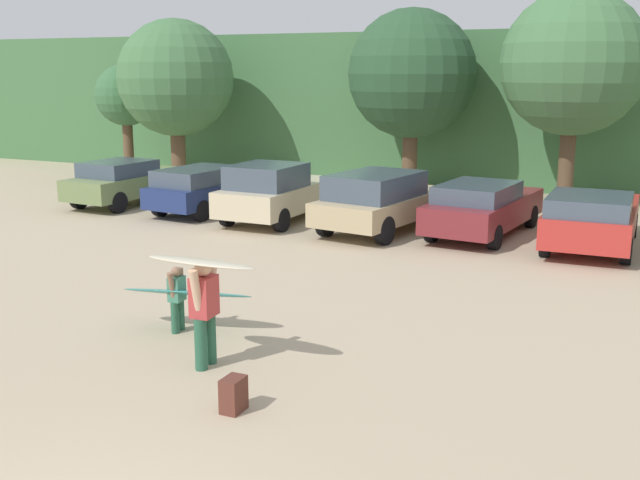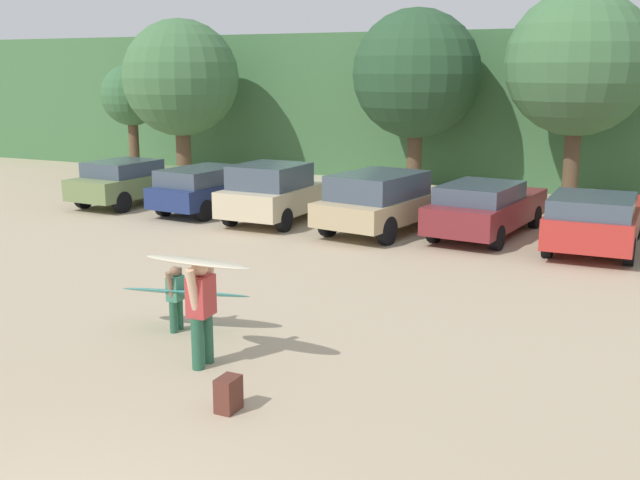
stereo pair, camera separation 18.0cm
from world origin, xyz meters
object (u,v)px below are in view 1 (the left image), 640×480
Objects in this scene: parked_car_olive_green at (128,181)px; parked_car_tan at (381,200)px; person_adult at (204,307)px; surfboard_cream at (200,262)px; parked_car_red at (592,218)px; parked_car_champagne at (276,192)px; backpack_dropped at (233,395)px; parked_car_maroon at (483,207)px; parked_car_navy at (207,188)px; person_child at (177,295)px; surfboard_teal at (187,293)px.

parked_car_tan reaches higher than parked_car_olive_green.
surfboard_cream is (0.03, -0.10, 0.69)m from person_adult.
parked_car_olive_green is at bearing 87.66° from parked_car_red.
parked_car_tan is at bearing -90.69° from parked_car_champagne.
parked_car_red is at bearing 74.78° from backpack_dropped.
parked_car_champagne is 0.91× the size of parked_car_maroon.
parked_car_red is (2.73, -0.41, 0.01)m from parked_car_maroon.
parked_car_red reaches higher than backpack_dropped.
parked_car_navy is at bearing 94.76° from parked_car_tan.
parked_car_champagne reaches higher than parked_car_olive_green.
parked_car_olive_green is 0.98× the size of parked_car_red.
parked_car_olive_green is 16.12m from backpack_dropped.
backpack_dropped is at bearing -175.88° from parked_car_maroon.
parked_car_navy is 0.92× the size of parked_car_maroon.
person_child is (-5.53, -9.20, -0.14)m from parked_car_red.
parked_car_maroon reaches higher than person_child.
parked_car_navy reaches higher than person_child.
parked_car_tan is (8.82, -0.57, 0.10)m from parked_car_olive_green.
person_adult reaches higher than parked_car_tan.
surfboard_teal is at bearing 170.08° from parked_car_maroon.
parked_car_navy is 11.06m from parked_car_red.
parked_car_red is 11.26m from surfboard_cream.
parked_car_tan is 10.25m from surfboard_cream.
parked_car_champagne is at bearing -84.29° from surfboard_teal.
parked_car_tan is at bearing -90.00° from parked_car_olive_green.
parked_car_red is at bearing -87.70° from parked_car_olive_green.
surfboard_teal is at bearing -171.59° from parked_car_tan.
person_child reaches higher than surfboard_teal.
parked_car_red is (14.11, -0.34, 0.01)m from parked_car_olive_green.
person_child is 0.17m from surfboard_teal.
parked_car_navy is at bearing -63.93° from person_child.
person_adult is at bearing 156.53° from parked_car_red.
surfboard_teal is at bearing -143.07° from parked_car_navy.
surfboard_teal is 5.13× the size of backpack_dropped.
parked_car_navy is 10.86m from surfboard_teal.
parked_car_navy is at bearing -61.50° from person_adult.
parked_car_olive_green is 14.49m from person_adult.
parked_car_maroon reaches higher than backpack_dropped.
parked_car_red is 11.14m from person_adult.
parked_car_red is 10.73m from person_child.
parked_car_maroon is 3.02× the size of person_adult.
parked_car_tan reaches higher than parked_car_maroon.
surfboard_cream is 3.91× the size of backpack_dropped.
surfboard_cream is at bearing 137.40° from backpack_dropped.
parked_car_maroon is at bearing -110.56° from person_child.
parked_car_red is 2.90× the size of person_adult.
person_adult is 1.69m from person_child.
backpack_dropped is at bearing 121.00° from surfboard_teal.
parked_car_red is at bearing -134.22° from surfboard_teal.
surfboard_cream reaches higher than person_child.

